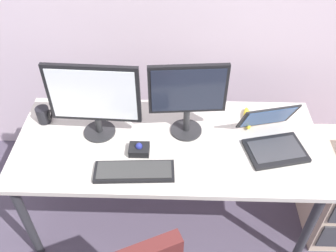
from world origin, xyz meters
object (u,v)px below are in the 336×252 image
(laptop, at_px, (273,138))
(monitor_main, at_px, (94,98))
(keyboard, at_px, (134,171))
(coffee_mug, at_px, (44,115))
(banana, at_px, (247,118))
(monitor_side, at_px, (188,95))
(trackball_mouse, at_px, (139,149))

(laptop, bearing_deg, monitor_main, 175.97)
(keyboard, relative_size, coffee_mug, 4.19)
(coffee_mug, bearing_deg, banana, 1.94)
(monitor_side, bearing_deg, laptop, -11.36)
(laptop, height_order, coffee_mug, laptop)
(coffee_mug, bearing_deg, laptop, -6.78)
(laptop, height_order, banana, laptop)
(trackball_mouse, bearing_deg, keyboard, -94.96)
(monitor_main, relative_size, trackball_mouse, 4.52)
(monitor_main, xyz_separation_m, banana, (0.86, 0.13, -0.23))
(keyboard, distance_m, trackball_mouse, 0.15)
(laptop, relative_size, banana, 2.03)
(laptop, relative_size, trackball_mouse, 3.51)
(keyboard, bearing_deg, monitor_side, 50.22)
(banana, bearing_deg, keyboard, -146.19)
(laptop, relative_size, coffee_mug, 3.89)
(monitor_main, relative_size, monitor_side, 1.11)
(keyboard, relative_size, trackball_mouse, 3.79)
(monitor_main, height_order, coffee_mug, monitor_main)
(monitor_side, bearing_deg, trackball_mouse, -145.63)
(keyboard, bearing_deg, laptop, 17.08)
(monitor_side, relative_size, laptop, 1.16)
(monitor_side, distance_m, banana, 0.45)
(keyboard, relative_size, banana, 2.19)
(laptop, bearing_deg, trackball_mouse, -173.73)
(laptop, xyz_separation_m, trackball_mouse, (-0.73, -0.08, -0.03))
(monitor_main, height_order, monitor_side, monitor_main)
(keyboard, xyz_separation_m, coffee_mug, (-0.57, 0.38, 0.04))
(keyboard, bearing_deg, monitor_main, 127.73)
(banana, bearing_deg, monitor_side, -164.47)
(keyboard, height_order, banana, banana)
(keyboard, bearing_deg, banana, 33.81)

